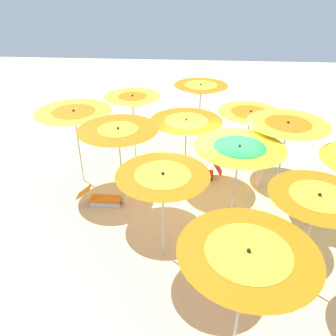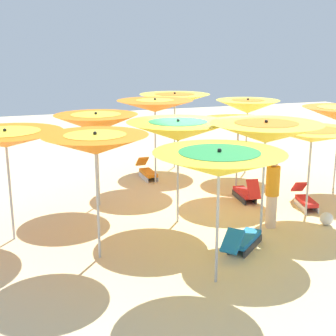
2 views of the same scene
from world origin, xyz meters
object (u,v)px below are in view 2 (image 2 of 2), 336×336
beach_umbrella_6 (266,132)px  lounger_1 (246,193)px  beach_umbrella_11 (6,139)px  lounger_2 (243,240)px  beach_umbrella_2 (175,99)px  beachgoer_0 (272,192)px  beach_umbrella_5 (155,106)px  beach_umbrella_9 (219,164)px  lounger_0 (147,171)px  lounger_3 (305,199)px  beach_umbrella_10 (95,144)px  beach_umbrella_8 (96,123)px  beach_umbrella_3 (312,135)px  beach_umbrella_7 (178,131)px  beach_ball (326,219)px  beach_umbrella_1 (248,106)px  beach_umbrella_4 (238,125)px

beach_umbrella_6 → lounger_1: (0.91, 2.25, -2.04)m
beach_umbrella_11 → lounger_2: beach_umbrella_11 is taller
beach_umbrella_2 → beachgoer_0: 5.99m
beach_umbrella_5 → lounger_2: bearing=-88.7°
beach_umbrella_9 → beach_umbrella_11: 4.47m
lounger_0 → lounger_1: size_ratio=1.04×
beach_umbrella_2 → lounger_3: beach_umbrella_2 is taller
lounger_3 → beach_umbrella_9: bearing=-38.9°
lounger_0 → lounger_1: 3.48m
beach_umbrella_10 → beach_umbrella_11: beach_umbrella_10 is taller
beach_umbrella_5 → beach_umbrella_9: (-0.97, -6.07, -0.20)m
beach_umbrella_8 → beach_umbrella_10: bearing=-101.9°
beach_umbrella_2 → beach_umbrella_8: (-3.21, -2.98, -0.15)m
beach_umbrella_8 → beach_umbrella_11: size_ratio=1.02×
lounger_0 → lounger_3: lounger_0 is taller
lounger_2 → lounger_3: 3.23m
beach_umbrella_3 → beach_umbrella_11: bearing=171.9°
beach_umbrella_7 → lounger_0: size_ratio=1.82×
beach_ball → beach_umbrella_11: bearing=166.4°
beach_umbrella_1 → lounger_1: 3.45m
beach_umbrella_6 → beach_umbrella_11: 5.21m
beach_umbrella_7 → beach_umbrella_8: size_ratio=1.00×
beach_umbrella_5 → beach_umbrella_8: (-1.99, -1.37, -0.17)m
beach_umbrella_4 → lounger_0: beach_umbrella_4 is taller
lounger_2 → beach_umbrella_1: bearing=20.5°
beach_umbrella_6 → beach_umbrella_5: bearing=99.7°
beach_umbrella_3 → lounger_0: bearing=119.4°
beach_umbrella_10 → beach_umbrella_9: bearing=-44.3°
beach_umbrella_2 → beach_umbrella_11: 7.01m
beach_umbrella_2 → beach_umbrella_9: size_ratio=1.07×
beach_umbrella_1 → beach_umbrella_2: beach_umbrella_2 is taller
beach_umbrella_1 → beach_umbrella_10: 7.34m
beach_umbrella_8 → beach_umbrella_10: beach_umbrella_10 is taller
beach_umbrella_6 → beach_umbrella_11: (-4.93, 1.70, -0.11)m
beach_umbrella_2 → beachgoer_0: beach_umbrella_2 is taller
beach_umbrella_5 → lounger_2: size_ratio=1.92×
beach_umbrella_5 → lounger_2: (0.12, -5.06, -2.09)m
beach_umbrella_4 → beach_umbrella_5: beach_umbrella_5 is taller
beach_umbrella_5 → lounger_0: bearing=94.4°
beach_umbrella_11 → beach_umbrella_9: bearing=-44.8°
beach_umbrella_1 → beach_umbrella_11: bearing=-157.1°
beach_umbrella_8 → lounger_3: (4.84, -1.96, -1.93)m
lounger_0 → beach_ball: size_ratio=4.41×
beach_umbrella_5 → lounger_1: beach_umbrella_5 is taller
beach_umbrella_1 → beach_umbrella_7: 4.90m
beach_umbrella_10 → lounger_3: size_ratio=2.04×
beach_umbrella_4 → beach_umbrella_7: 2.66m
beach_umbrella_8 → lounger_1: (3.69, -0.99, -1.91)m
lounger_1 → beachgoer_0: beachgoer_0 is taller
beach_ball → beach_umbrella_3: bearing=94.7°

